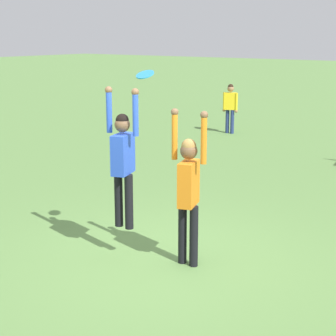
{
  "coord_description": "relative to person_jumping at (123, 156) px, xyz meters",
  "views": [
    {
      "loc": [
        4.52,
        -6.08,
        3.17
      ],
      "look_at": [
        -0.05,
        0.21,
        1.3
      ],
      "focal_mm": 60.0,
      "sensor_mm": 36.0,
      "label": 1
    }
  ],
  "objects": [
    {
      "name": "person_spectator_near",
      "position": [
        -3.95,
        9.92,
        -0.56
      ],
      "size": [
        0.55,
        0.35,
        1.59
      ],
      "rotation": [
        0.0,
        0.0,
        0.42
      ],
      "color": "navy",
      "rests_on": "ground_plane"
    },
    {
      "name": "frisbee",
      "position": [
        0.26,
        0.18,
        1.12
      ],
      "size": [
        0.25,
        0.24,
        0.11
      ],
      "color": "#2D9EDB"
    },
    {
      "name": "person_defending",
      "position": [
        0.92,
        0.29,
        -0.33
      ],
      "size": [
        0.57,
        0.46,
        2.19
      ],
      "rotation": [
        0.0,
        0.0,
        -1.27
      ],
      "color": "black",
      "rests_on": "ground_plane"
    },
    {
      "name": "person_jumping",
      "position": [
        0.0,
        0.0,
        0.0
      ],
      "size": [
        0.58,
        0.47,
        2.01
      ],
      "rotation": [
        0.0,
        0.0,
        1.88
      ],
      "color": "black",
      "rests_on": "ground_plane"
    },
    {
      "name": "ground_plane",
      "position": [
        0.51,
        0.24,
        -1.5
      ],
      "size": [
        120.0,
        120.0,
        0.0
      ],
      "primitive_type": "plane",
      "color": "#608C47"
    }
  ]
}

